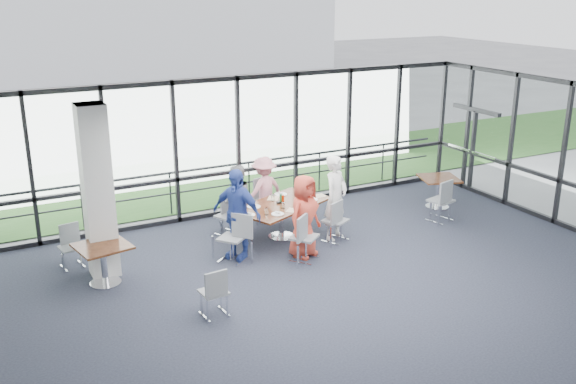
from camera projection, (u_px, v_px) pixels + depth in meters
name	position (u px, v px, depth m)	size (l,w,h in m)	color
floor	(355.00, 299.00, 11.03)	(12.00, 10.00, 0.02)	black
ceiling	(362.00, 115.00, 10.03)	(12.00, 10.00, 0.04)	white
curtain_wall_back	(238.00, 146.00, 14.75)	(12.00, 0.10, 3.20)	white
exit_door	(473.00, 151.00, 16.49)	(0.12, 1.60, 2.10)	black
structural_column	(98.00, 192.00, 11.48)	(0.50, 0.50, 3.20)	silver
apron	(175.00, 162.00, 19.47)	(80.00, 70.00, 0.02)	slate
grass_strip	(197.00, 178.00, 17.77)	(80.00, 5.00, 0.01)	#26571E
hangar_main	(123.00, 21.00, 38.85)	(24.00, 10.00, 6.00)	silver
guard_rail	(230.00, 184.00, 15.59)	(0.06, 0.06, 12.00)	#2D2D33
main_table	(281.00, 209.00, 13.49)	(2.36, 1.88, 0.75)	#3E1D0E
side_table_left	(103.00, 251.00, 11.37)	(1.02, 1.02, 0.75)	#3E1D0E
side_table_right	(439.00, 182.00, 15.32)	(1.09, 1.09, 0.75)	#3E1D0E
diner_near_left	(304.00, 216.00, 12.52)	(0.81, 0.53, 1.66)	#C8402E
diner_near_right	(336.00, 198.00, 13.38)	(0.66, 0.48, 1.80)	white
diner_far_left	(237.00, 200.00, 13.64)	(0.75, 0.46, 1.54)	gray
diner_far_right	(264.00, 190.00, 14.34)	(0.98, 0.51, 1.52)	pink
diner_end	(237.00, 214.00, 12.42)	(1.06, 0.58, 1.81)	#2A4095
chair_main_nl	(304.00, 237.00, 12.40)	(0.47, 0.47, 0.97)	gray
chair_main_nr	(335.00, 221.00, 13.35)	(0.45, 0.45, 0.91)	gray
chair_main_fl	(227.00, 216.00, 13.73)	(0.41, 0.41, 0.83)	gray
chair_main_fr	(262.00, 201.00, 14.53)	(0.45, 0.45, 0.93)	gray
chair_main_end	(232.00, 238.00, 12.38)	(0.47, 0.47, 0.96)	gray
chair_spare_la	(214.00, 292.00, 10.34)	(0.41, 0.41, 0.84)	gray
chair_spare_lb	(71.00, 248.00, 12.12)	(0.39, 0.39, 0.80)	gray
chair_spare_r	(441.00, 201.00, 14.47)	(0.48, 0.48, 0.98)	gray
plate_nl	(278.00, 214.00, 12.85)	(0.26, 0.26, 0.01)	white
plate_nr	(312.00, 200.00, 13.70)	(0.27, 0.27, 0.01)	white
plate_fl	(254.00, 207.00, 13.27)	(0.28, 0.28, 0.01)	white
plate_fr	(281.00, 194.00, 14.05)	(0.28, 0.28, 0.01)	white
plate_end	(249.00, 215.00, 12.80)	(0.23, 0.23, 0.01)	white
tumbler_a	(283.00, 206.00, 13.16)	(0.06, 0.06, 0.13)	white
tumbler_b	(299.00, 199.00, 13.57)	(0.06, 0.06, 0.13)	white
tumbler_c	(273.00, 198.00, 13.62)	(0.07, 0.07, 0.14)	white
tumbler_d	(267.00, 211.00, 12.80)	(0.07, 0.07, 0.14)	white
menu_a	(292.00, 210.00, 13.08)	(0.28, 0.19, 0.00)	white
menu_b	(318.00, 196.00, 13.96)	(0.32, 0.23, 0.00)	white
menu_c	(273.00, 198.00, 13.82)	(0.33, 0.23, 0.00)	white
condiment_caddy	(279.00, 203.00, 13.48)	(0.10, 0.07, 0.04)	black
ketchup_bottle	(283.00, 199.00, 13.47)	(0.06, 0.06, 0.18)	#A71E00
green_bottle	(281.00, 199.00, 13.48)	(0.05, 0.05, 0.20)	#25733D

